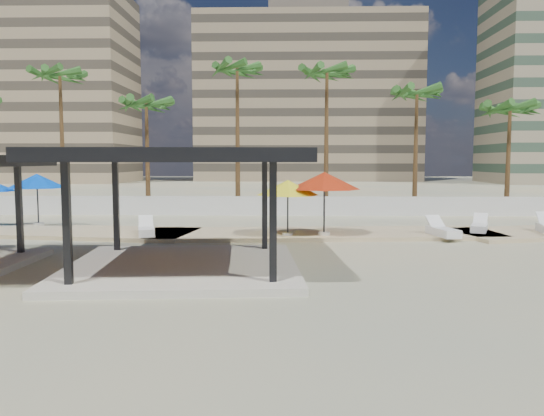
{
  "coord_description": "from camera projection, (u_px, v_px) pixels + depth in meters",
  "views": [
    {
      "loc": [
        0.28,
        -17.33,
        3.45
      ],
      "look_at": [
        -0.31,
        5.59,
        1.4
      ],
      "focal_mm": 35.0,
      "sensor_mm": 36.0,
      "label": 1
    }
  ],
  "objects": [
    {
      "name": "ground",
      "position": [
        277.0,
        265.0,
        17.57
      ],
      "size": [
        200.0,
        200.0,
        0.0
      ],
      "primitive_type": "plane",
      "color": "#C6B383",
      "rests_on": "ground"
    },
    {
      "name": "promenade",
      "position": [
        322.0,
        232.0,
        25.15
      ],
      "size": [
        44.45,
        7.97,
        0.24
      ],
      "color": "#C6B284",
      "rests_on": "ground"
    },
    {
      "name": "boundary_wall",
      "position": [
        281.0,
        206.0,
        33.45
      ],
      "size": [
        56.0,
        0.3,
        1.2
      ],
      "primitive_type": "cube",
      "color": "silver",
      "rests_on": "ground"
    },
    {
      "name": "building_west",
      "position": [
        23.0,
        87.0,
        85.0
      ],
      "size": [
        34.0,
        16.0,
        32.4
      ],
      "color": "#937F60",
      "rests_on": "ground"
    },
    {
      "name": "building_mid",
      "position": [
        307.0,
        99.0,
        93.86
      ],
      "size": [
        38.0,
        16.0,
        30.4
      ],
      "color": "#847259",
      "rests_on": "ground"
    },
    {
      "name": "pavilion_central",
      "position": [
        182.0,
        199.0,
        16.59
      ],
      "size": [
        8.03,
        8.03,
        3.78
      ],
      "rotation": [
        0.0,
        0.0,
        0.08
      ],
      "color": "beige",
      "rests_on": "ground"
    },
    {
      "name": "umbrella_a",
      "position": [
        37.0,
        181.0,
        26.83
      ],
      "size": [
        3.3,
        3.3,
        2.61
      ],
      "rotation": [
        0.0,
        0.0,
        0.14
      ],
      "color": "beige",
      "rests_on": "promenade"
    },
    {
      "name": "umbrella_b",
      "position": [
        288.0,
        188.0,
        23.14
      ],
      "size": [
        2.88,
        2.88,
        2.43
      ],
      "rotation": [
        0.0,
        0.0,
        0.06
      ],
      "color": "beige",
      "rests_on": "promenade"
    },
    {
      "name": "umbrella_c",
      "position": [
        324.0,
        181.0,
        23.15
      ],
      "size": [
        3.5,
        3.5,
        2.78
      ],
      "rotation": [
        0.0,
        0.0,
        -0.13
      ],
      "color": "beige",
      "rests_on": "promenade"
    },
    {
      "name": "lounger_a",
      "position": [
        146.0,
        230.0,
        23.51
      ],
      "size": [
        1.2,
        2.16,
        0.78
      ],
      "rotation": [
        0.0,
        0.0,
        1.85
      ],
      "color": "white",
      "rests_on": "promenade"
    },
    {
      "name": "lounger_b",
      "position": [
        479.0,
        227.0,
        24.73
      ],
      "size": [
        1.39,
        2.11,
        0.76
      ],
      "rotation": [
        0.0,
        0.0,
        1.16
      ],
      "color": "white",
      "rests_on": "promenade"
    },
    {
      "name": "lounger_c",
      "position": [
        443.0,
        231.0,
        23.18
      ],
      "size": [
        1.08,
        2.23,
        0.81
      ],
      "rotation": [
        0.0,
        0.0,
        1.76
      ],
      "color": "white",
      "rests_on": "promenade"
    },
    {
      "name": "palm_b",
      "position": [
        60.0,
        81.0,
        35.79
      ],
      "size": [
        3.0,
        3.0,
        10.06
      ],
      "color": "brown",
      "rests_on": "ground"
    },
    {
      "name": "palm_c",
      "position": [
        146.0,
        108.0,
        35.21
      ],
      "size": [
        3.0,
        3.0,
        8.02
      ],
      "color": "brown",
      "rests_on": "ground"
    },
    {
      "name": "palm_d",
      "position": [
        237.0,
        75.0,
        35.65
      ],
      "size": [
        3.0,
        3.0,
        10.42
      ],
      "color": "brown",
      "rests_on": "ground"
    },
    {
      "name": "palm_e",
      "position": [
        327.0,
        78.0,
        35.03
      ],
      "size": [
        3.0,
        3.0,
        10.11
      ],
      "color": "brown",
      "rests_on": "ground"
    },
    {
      "name": "palm_f",
      "position": [
        417.0,
        98.0,
        35.18
      ],
      "size": [
        3.0,
        3.0,
        8.77
      ],
      "color": "brown",
      "rests_on": "ground"
    },
    {
      "name": "palm_g",
      "position": [
        510.0,
        113.0,
        34.72
      ],
      "size": [
        3.0,
        3.0,
        7.66
      ],
      "color": "brown",
      "rests_on": "ground"
    }
  ]
}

